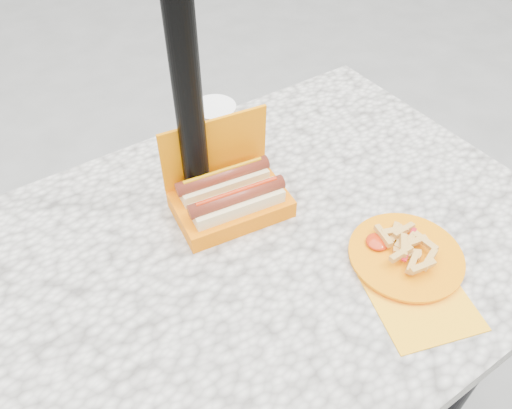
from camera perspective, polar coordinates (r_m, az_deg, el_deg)
picnic_table at (r=1.00m, az=-1.44°, el=-9.23°), size 1.20×0.80×0.75m
umbrella_pole at (r=0.81m, az=-8.56°, el=18.59°), size 0.05×0.05×2.20m
hotdog_box at (r=0.96m, az=-3.06°, el=1.10°), size 0.23×0.17×0.18m
fries_plate at (r=0.93m, az=16.79°, el=-5.84°), size 0.25×0.28×0.04m
soda_cup at (r=1.03m, az=-4.55°, el=7.45°), size 0.09×0.09×0.16m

